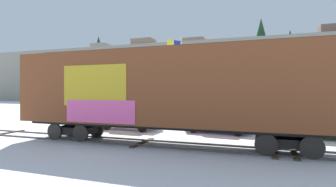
{
  "coord_description": "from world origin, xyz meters",
  "views": [
    {
      "loc": [
        5.03,
        -12.43,
        2.67
      ],
      "look_at": [
        0.46,
        0.77,
        2.55
      ],
      "focal_mm": 28.46,
      "sensor_mm": 36.0,
      "label": 1
    }
  ],
  "objects_px": {
    "flagpole": "(178,66)",
    "parked_car_blue": "(218,120)",
    "parked_car_green": "(321,123)",
    "freight_car": "(167,89)",
    "parked_car_silver": "(130,117)"
  },
  "relations": [
    {
      "from": "flagpole",
      "to": "parked_car_blue",
      "type": "height_order",
      "value": "flagpole"
    },
    {
      "from": "parked_car_green",
      "to": "flagpole",
      "type": "bearing_deg",
      "value": 146.56
    },
    {
      "from": "freight_car",
      "to": "parked_car_green",
      "type": "relative_size",
      "value": 3.36
    },
    {
      "from": "freight_car",
      "to": "flagpole",
      "type": "xyz_separation_m",
      "value": [
        -2.99,
        11.61,
        2.31
      ]
    },
    {
      "from": "freight_car",
      "to": "parked_car_silver",
      "type": "distance_m",
      "value": 6.31
    },
    {
      "from": "freight_car",
      "to": "parked_car_blue",
      "type": "distance_m",
      "value": 5.57
    },
    {
      "from": "flagpole",
      "to": "parked_car_silver",
      "type": "xyz_separation_m",
      "value": [
        -1.25,
        -7.36,
        -4.23
      ]
    },
    {
      "from": "freight_car",
      "to": "flagpole",
      "type": "height_order",
      "value": "flagpole"
    },
    {
      "from": "parked_car_blue",
      "to": "parked_car_green",
      "type": "bearing_deg",
      "value": -2.78
    },
    {
      "from": "flagpole",
      "to": "parked_car_blue",
      "type": "relative_size",
      "value": 1.77
    },
    {
      "from": "flagpole",
      "to": "freight_car",
      "type": "bearing_deg",
      "value": -75.58
    },
    {
      "from": "freight_car",
      "to": "parked_car_blue",
      "type": "bearing_deg",
      "value": 69.91
    },
    {
      "from": "freight_car",
      "to": "parked_car_green",
      "type": "distance_m",
      "value": 9.12
    },
    {
      "from": "parked_car_silver",
      "to": "parked_car_green",
      "type": "bearing_deg",
      "value": 1.67
    },
    {
      "from": "freight_car",
      "to": "parked_car_green",
      "type": "xyz_separation_m",
      "value": [
        7.63,
        4.6,
        -1.93
      ]
    }
  ]
}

